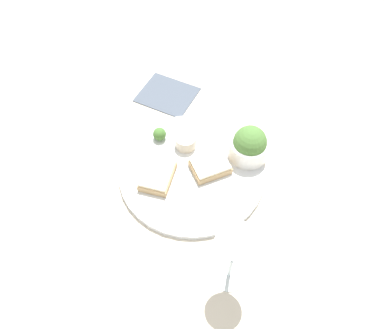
{
  "coord_description": "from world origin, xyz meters",
  "views": [
    {
      "loc": [
        -0.37,
        -0.35,
        0.76
      ],
      "look_at": [
        0.0,
        0.0,
        0.03
      ],
      "focal_mm": 35.0,
      "sensor_mm": 36.0,
      "label": 1
    }
  ],
  "objects": [
    {
      "name": "salad_bowl",
      "position": [
        0.12,
        -0.07,
        0.05
      ],
      "size": [
        0.1,
        0.1,
        0.09
      ],
      "color": "white",
      "rests_on": "dinner_plate"
    },
    {
      "name": "ground_plane",
      "position": [
        0.0,
        0.0,
        0.0
      ],
      "size": [
        4.0,
        4.0,
        0.0
      ],
      "primitive_type": "plane",
      "color": "beige"
    },
    {
      "name": "cheese_toast_near",
      "position": [
        -0.07,
        0.04,
        0.03
      ],
      "size": [
        0.11,
        0.1,
        0.03
      ],
      "color": "tan",
      "rests_on": "dinner_plate"
    },
    {
      "name": "napkin",
      "position": [
        0.15,
        0.23,
        0.0
      ],
      "size": [
        0.17,
        0.18,
        0.01
      ],
      "color": "#4C5666",
      "rests_on": "ground_plane"
    },
    {
      "name": "garnish",
      "position": [
        0.02,
        0.13,
        0.03
      ],
      "size": [
        0.03,
        0.03,
        0.03
      ],
      "color": "#477533",
      "rests_on": "dinner_plate"
    },
    {
      "name": "dinner_plate",
      "position": [
        0.0,
        0.0,
        0.01
      ],
      "size": [
        0.35,
        0.35,
        0.01
      ],
      "color": "silver",
      "rests_on": "ground_plane"
    },
    {
      "name": "cheese_toast_far",
      "position": [
        0.03,
        -0.03,
        0.03
      ],
      "size": [
        0.11,
        0.1,
        0.03
      ],
      "color": "tan",
      "rests_on": "dinner_plate"
    },
    {
      "name": "sauce_ramekin",
      "position": [
        0.04,
        0.06,
        0.03
      ],
      "size": [
        0.05,
        0.05,
        0.03
      ],
      "color": "beige",
      "rests_on": "dinner_plate"
    },
    {
      "name": "wine_glass",
      "position": [
        -0.13,
        -0.23,
        0.12
      ],
      "size": [
        0.07,
        0.07,
        0.18
      ],
      "color": "silver",
      "rests_on": "ground_plane"
    }
  ]
}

